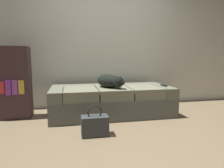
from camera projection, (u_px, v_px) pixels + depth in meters
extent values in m
plane|color=#7E6A4E|center=(130.00, 139.00, 2.25)|extent=(10.00, 10.00, 0.00)
cube|color=silver|center=(104.00, 33.00, 3.74)|extent=(6.40, 0.10, 2.80)
cube|color=#55564D|center=(111.00, 105.00, 3.24)|extent=(1.93, 0.91, 0.30)
cube|color=#656854|center=(57.00, 93.00, 3.04)|extent=(0.20, 0.91, 0.16)
cube|color=#656854|center=(160.00, 90.00, 3.39)|extent=(0.20, 0.91, 0.16)
cube|color=#656854|center=(107.00, 88.00, 3.56)|extent=(1.53, 0.20, 0.16)
cube|color=slate|center=(80.00, 94.00, 3.01)|extent=(0.49, 0.69, 0.16)
cube|color=slate|center=(113.00, 93.00, 3.12)|extent=(0.49, 0.69, 0.16)
cube|color=slate|center=(143.00, 91.00, 3.22)|extent=(0.49, 0.69, 0.16)
ellipsoid|color=black|center=(108.00, 81.00, 3.10)|extent=(0.46, 0.52, 0.21)
sphere|color=black|center=(118.00, 82.00, 2.94)|extent=(0.17, 0.17, 0.17)
ellipsoid|color=black|center=(122.00, 83.00, 2.89)|extent=(0.11, 0.12, 0.06)
cone|color=black|center=(120.00, 77.00, 2.97)|extent=(0.04, 0.04, 0.05)
cone|color=black|center=(116.00, 78.00, 2.90)|extent=(0.04, 0.04, 0.05)
ellipsoid|color=black|center=(102.00, 79.00, 3.28)|extent=(0.18, 0.05, 0.05)
cube|color=black|center=(164.00, 85.00, 3.26)|extent=(0.05, 0.15, 0.02)
cube|color=#35383A|center=(95.00, 126.00, 2.34)|extent=(0.32, 0.18, 0.24)
torus|color=#252728|center=(95.00, 112.00, 2.32)|extent=(0.18, 0.02, 0.18)
cube|color=#3E292B|center=(11.00, 83.00, 2.99)|extent=(0.56, 0.28, 1.10)
cube|color=red|center=(1.00, 88.00, 2.83)|extent=(0.08, 0.02, 0.18)
cube|color=purple|center=(8.00, 88.00, 2.85)|extent=(0.08, 0.02, 0.23)
cube|color=#96459D|center=(15.00, 87.00, 2.87)|extent=(0.08, 0.02, 0.21)
cube|color=gold|center=(21.00, 87.00, 2.88)|extent=(0.08, 0.02, 0.20)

